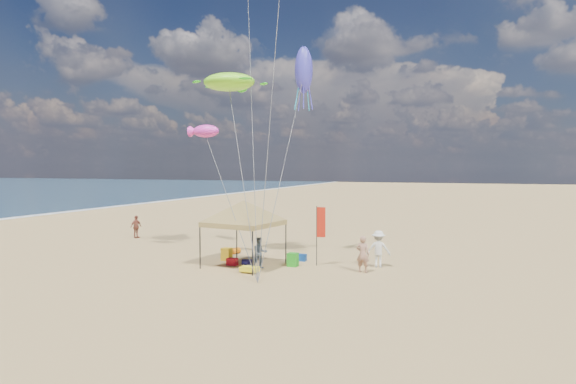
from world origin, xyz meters
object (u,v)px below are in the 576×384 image
object	(u,v)px
person_near_a	(363,254)
person_near_b	(260,253)
canopy_tent	(244,203)
chair_yellow	(227,254)
cooler_blue	(301,257)
beach_cart	(250,269)
cooler_red	(232,262)
person_near_c	(378,249)
person_far_a	(136,227)
feather_flag	(320,226)
chair_green	(293,260)

from	to	relation	value
person_near_a	person_near_b	world-z (taller)	person_near_a
canopy_tent	chair_yellow	bearing A→B (deg)	144.79
chair_yellow	cooler_blue	bearing A→B (deg)	18.68
chair_yellow	person_near_a	world-z (taller)	person_near_a
canopy_tent	cooler_blue	xyz separation A→B (m)	(2.32, 2.49, -3.15)
person_near_b	person_near_a	bearing A→B (deg)	-32.18
cooler_blue	beach_cart	bearing A→B (deg)	-109.13
chair_yellow	cooler_red	bearing A→B (deg)	-50.44
person_near_c	person_near_b	bearing A→B (deg)	14.75
cooler_red	cooler_blue	bearing A→B (deg)	39.06
canopy_tent	beach_cart	distance (m)	3.57
beach_cart	cooler_red	bearing A→B (deg)	139.83
beach_cart	person_far_a	bearing A→B (deg)	148.54
person_near_c	chair_yellow	bearing A→B (deg)	-1.59
feather_flag	cooler_blue	size ratio (longest dim) A/B	5.87
person_near_c	feather_flag	bearing A→B (deg)	4.26
beach_cart	person_near_a	bearing A→B (deg)	22.13
person_near_c	person_far_a	xyz separation A→B (m)	(-18.52, 4.19, -0.13)
cooler_blue	person_near_b	bearing A→B (deg)	-115.51
person_near_c	chair_green	bearing A→B (deg)	8.49
chair_yellow	person_far_a	world-z (taller)	person_far_a
beach_cart	person_near_a	xyz separation A→B (m)	(5.17, 2.10, 0.72)
person_near_b	person_near_c	distance (m)	6.16
person_near_b	cooler_blue	bearing A→B (deg)	21.81
cooler_blue	person_far_a	world-z (taller)	person_far_a
beach_cart	person_near_b	distance (m)	1.30
person_near_a	chair_yellow	bearing A→B (deg)	1.18
canopy_tent	person_near_b	distance (m)	2.74
canopy_tent	chair_yellow	distance (m)	3.60
chair_yellow	canopy_tent	bearing A→B (deg)	-35.21
canopy_tent	person_near_a	bearing A→B (deg)	6.67
cooler_blue	chair_green	xyz separation A→B (m)	(0.08, -1.57, 0.16)
feather_flag	person_near_c	world-z (taller)	feather_flag
cooler_blue	chair_yellow	xyz separation A→B (m)	(-3.95, -1.33, 0.16)
feather_flag	beach_cart	size ratio (longest dim) A/B	3.52
chair_green	person_near_b	bearing A→B (deg)	-140.08
person_far_a	feather_flag	bearing A→B (deg)	-97.85
person_near_c	cooler_blue	bearing A→B (deg)	-12.05
person_near_a	person_near_b	size ratio (longest dim) A/B	1.13
person_near_b	person_far_a	world-z (taller)	person_far_a
cooler_red	person_near_c	xyz separation A→B (m)	(7.34, 2.25, 0.77)
chair_yellow	person_near_b	size ratio (longest dim) A/B	0.43
feather_flag	person_near_c	size ratio (longest dim) A/B	1.65
chair_yellow	person_near_c	bearing A→B (deg)	7.83
feather_flag	person_near_c	bearing A→B (deg)	13.67
cooler_blue	beach_cart	distance (m)	4.10
chair_green	person_near_a	distance (m)	3.80
chair_green	person_near_b	distance (m)	1.85
person_near_c	person_far_a	bearing A→B (deg)	-22.17
chair_green	person_far_a	xyz separation A→B (m)	(-14.27, 5.56, 0.48)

